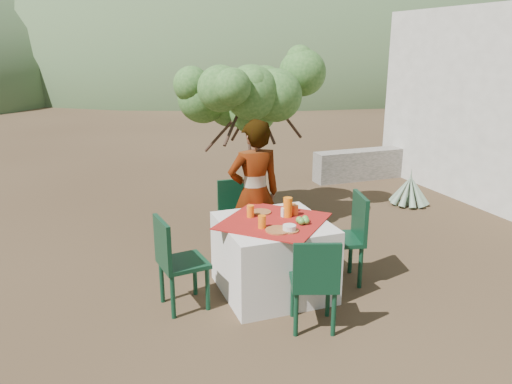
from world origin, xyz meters
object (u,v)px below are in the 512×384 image
at_px(chair_right, 348,234).
at_px(agave, 410,191).
at_px(chair_near, 315,280).
at_px(chair_left, 175,259).
at_px(juice_pitcher, 288,207).
at_px(table, 273,256).
at_px(person, 254,194).
at_px(chair_far, 237,214).
at_px(shrub_tree, 256,103).

xyz_separation_m(chair_right, agave, (2.27, 1.98, -0.31)).
height_order(chair_near, chair_left, chair_left).
xyz_separation_m(agave, juice_pitcher, (-2.92, -1.86, 0.64)).
relative_size(table, chair_left, 1.43).
relative_size(person, juice_pitcher, 8.35).
height_order(chair_far, chair_right, chair_right).
height_order(chair_left, juice_pitcher, juice_pitcher).
relative_size(table, chair_right, 1.36).
distance_m(chair_left, shrub_tree, 2.90).
distance_m(person, juice_pitcher, 0.65).
distance_m(chair_left, juice_pitcher, 1.22).
xyz_separation_m(person, juice_pitcher, (0.13, -0.64, 0.03)).
relative_size(chair_far, person, 0.54).
distance_m(table, chair_left, 1.00).
height_order(chair_left, shrub_tree, shrub_tree).
xyz_separation_m(chair_left, shrub_tree, (1.59, 2.14, 1.15)).
xyz_separation_m(chair_near, juice_pitcher, (0.12, 0.87, 0.38)).
height_order(chair_near, agave, chair_near).
bearing_deg(chair_left, chair_near, -134.56).
distance_m(chair_near, juice_pitcher, 0.96).
height_order(chair_near, person, person).
relative_size(chair_far, shrub_tree, 0.43).
bearing_deg(chair_far, juice_pitcher, -74.33).
relative_size(shrub_tree, juice_pitcher, 10.51).
height_order(person, agave, person).
bearing_deg(shrub_tree, chair_left, -126.58).
relative_size(chair_right, shrub_tree, 0.45).
distance_m(chair_near, chair_right, 1.07).
bearing_deg(agave, chair_far, -164.04).
distance_m(person, agave, 3.34).
xyz_separation_m(chair_far, chair_right, (0.86, -1.08, 0.03)).
height_order(chair_far, chair_left, chair_left).
bearing_deg(chair_right, chair_far, -127.16).
xyz_separation_m(table, chair_far, (-0.05, 1.02, 0.12)).
relative_size(chair_far, agave, 1.36).
xyz_separation_m(table, person, (0.05, 0.69, 0.45)).
distance_m(table, agave, 3.64).
xyz_separation_m(chair_far, agave, (3.14, 0.90, -0.28)).
relative_size(chair_near, chair_left, 0.95).
bearing_deg(chair_far, chair_left, -129.82).
bearing_deg(agave, chair_near, -138.02).
bearing_deg(chair_far, chair_right, -48.65).
bearing_deg(agave, chair_left, -154.72).
bearing_deg(juice_pitcher, person, 101.20).
relative_size(chair_near, shrub_tree, 0.41).
bearing_deg(shrub_tree, juice_pitcher, -101.40).
distance_m(table, juice_pitcher, 0.52).
xyz_separation_m(chair_far, shrub_tree, (0.64, 1.11, 1.16)).
bearing_deg(chair_left, chair_far, -49.64).
height_order(chair_far, agave, chair_far).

